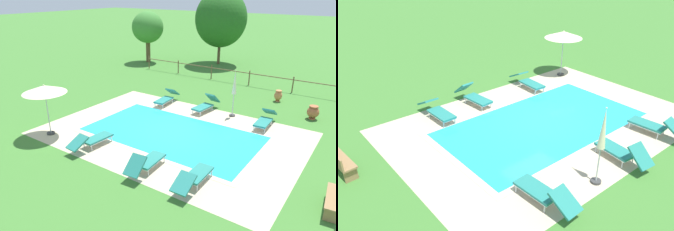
% 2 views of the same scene
% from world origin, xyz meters
% --- Properties ---
extents(ground_plane, '(160.00, 160.00, 0.00)m').
position_xyz_m(ground_plane, '(0.00, 0.00, 0.00)').
color(ground_plane, '#3D752D').
extents(pool_deck_paving, '(11.60, 8.01, 0.01)m').
position_xyz_m(pool_deck_paving, '(0.00, 0.00, 0.00)').
color(pool_deck_paving, '#BCAD8E').
rests_on(pool_deck_paving, ground).
extents(swimming_pool_water, '(7.90, 4.32, 0.01)m').
position_xyz_m(swimming_pool_water, '(0.00, 0.00, 0.01)').
color(swimming_pool_water, '#23A8C1').
rests_on(swimming_pool_water, ground).
extents(pool_coping_rim, '(8.38, 4.80, 0.01)m').
position_xyz_m(pool_coping_rim, '(0.00, 0.00, 0.01)').
color(pool_coping_rim, beige).
rests_on(pool_coping_rim, ground).
extents(sun_lounger_north_near_steps, '(0.74, 2.06, 0.80)m').
position_xyz_m(sun_lounger_north_near_steps, '(-2.57, 3.21, 0.37)').
color(sun_lounger_north_near_steps, '#237A70').
rests_on(sun_lounger_north_near_steps, ground).
extents(sun_lounger_north_mid, '(0.66, 2.09, 0.71)m').
position_xyz_m(sun_lounger_north_mid, '(2.96, -3.04, 0.35)').
color(sun_lounger_north_mid, '#237A70').
rests_on(sun_lounger_north_mid, ground).
extents(sun_lounger_north_far, '(0.68, 2.06, 0.77)m').
position_xyz_m(sun_lounger_north_far, '(3.25, 3.27, 0.36)').
color(sun_lounger_north_far, '#237A70').
rests_on(sun_lounger_north_far, ground).
extents(sun_lounger_north_end, '(0.81, 2.02, 0.89)m').
position_xyz_m(sun_lounger_north_end, '(-0.12, 3.45, 0.38)').
color(sun_lounger_north_end, '#237A70').
rests_on(sun_lounger_north_end, ground).
extents(sun_lounger_south_mid, '(0.75, 2.02, 0.86)m').
position_xyz_m(sun_lounger_south_mid, '(1.05, -3.24, 0.38)').
color(sun_lounger_south_mid, '#237A70').
rests_on(sun_lounger_south_mid, ground).
extents(sun_lounger_south_far, '(0.73, 2.11, 0.71)m').
position_xyz_m(sun_lounger_south_far, '(-2.01, -3.05, 0.35)').
color(sun_lounger_south_far, '#237A70').
rests_on(sun_lounger_south_far, ground).
extents(patio_umbrella_open_foreground, '(1.91, 1.91, 2.38)m').
position_xyz_m(patio_umbrella_open_foreground, '(-4.58, -3.25, 2.15)').
color(patio_umbrella_open_foreground, '#383838').
rests_on(patio_umbrella_open_foreground, ground).
extents(patio_umbrella_closed_row_west, '(0.32, 0.32, 2.51)m').
position_xyz_m(patio_umbrella_closed_row_west, '(1.40, 3.61, 1.62)').
color(patio_umbrella_closed_row_west, '#383838').
rests_on(patio_umbrella_closed_row_west, ground).
extents(wooden_bench_lawn_side, '(0.58, 1.53, 0.87)m').
position_xyz_m(wooden_bench_lawn_side, '(7.11, -1.75, 0.47)').
color(wooden_bench_lawn_side, '#937047').
rests_on(wooden_bench_lawn_side, ground).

